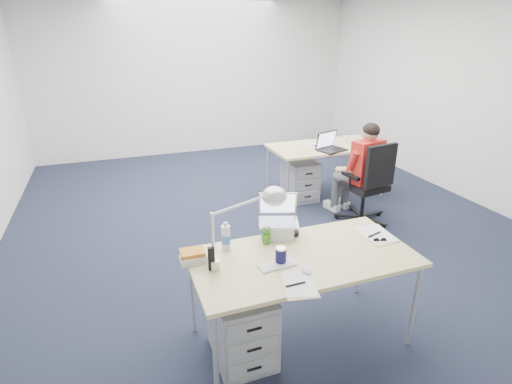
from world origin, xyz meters
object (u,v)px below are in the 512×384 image
bear_figurine (266,235)px  desk_lamp (237,227)px  cordless_phone (211,259)px  drawer_pedestal_near (242,325)px  wireless_keyboard (277,265)px  office_chair (365,200)px  can_koozie (281,255)px  water_bottle (226,236)px  dark_laptop (333,141)px  desk_far (327,149)px  drawer_pedestal_far (300,180)px  seated_person (358,171)px  far_cup (345,139)px  sunglasses (380,241)px  book_stack (193,256)px  desk_near (303,261)px  silver_laptop (279,217)px  headphones (284,233)px  computer_mouse (306,270)px

bear_figurine → desk_lamp: (-0.29, -0.19, 0.21)m
bear_figurine → cordless_phone: 0.52m
drawer_pedestal_near → wireless_keyboard: wireless_keyboard is taller
office_chair → can_koozie: bearing=-146.7°
can_koozie → cordless_phone: 0.48m
water_bottle → dark_laptop: (2.07, 2.03, 0.02)m
desk_far → drawer_pedestal_far: 0.58m
seated_person → desk_lamp: (-2.09, -1.69, 0.39)m
office_chair → far_cup: office_chair is taller
office_chair → wireless_keyboard: bearing=-146.8°
wireless_keyboard → dark_laptop: bearing=49.3°
cordless_phone → sunglasses: bearing=7.5°
drawer_pedestal_near → book_stack: (-0.27, 0.23, 0.50)m
office_chair → cordless_phone: office_chair is taller
seated_person → desk_lamp: size_ratio=2.21×
cordless_phone → far_cup: bearing=55.0°
office_chair → sunglasses: bearing=-130.3°
desk_near → silver_laptop: (-0.05, 0.34, 0.21)m
wireless_keyboard → dark_laptop: size_ratio=0.71×
silver_laptop → wireless_keyboard: 0.46m
headphones → bear_figurine: size_ratio=1.70×
wireless_keyboard → desk_lamp: 0.39m
sunglasses → desk_lamp: (-1.11, 0.08, 0.27)m
desk_near → drawer_pedestal_near: (-0.48, -0.03, -0.41)m
office_chair → drawer_pedestal_far: bearing=105.6°
water_bottle → bear_figurine: 0.31m
office_chair → book_stack: 2.82m
bear_figurine → desk_lamp: 0.40m
desk_far → seated_person: seated_person is taller
sunglasses → can_koozie: bearing=-161.2°
desk_near → office_chair: 2.32m
desk_far → computer_mouse: 3.25m
desk_near → cordless_phone: cordless_phone is taller
office_chair → computer_mouse: bearing=-142.1°
headphones → far_cup: size_ratio=2.54×
far_cup → office_chair: bearing=-107.0°
drawer_pedestal_near → book_stack: bearing=140.6°
desk_far → drawer_pedestal_near: (-2.12, -2.59, -0.41)m
silver_laptop → bear_figurine: size_ratio=2.26×
bear_figurine → computer_mouse: bearing=-53.1°
water_bottle → office_chair: bearing=31.3°
headphones → desk_far: bearing=68.6°
office_chair → headphones: (-1.66, -1.26, 0.46)m
book_stack → water_bottle: bearing=17.6°
book_stack → sunglasses: book_stack is taller
desk_far → drawer_pedestal_far: desk_far is taller
book_stack → desk_lamp: desk_lamp is taller
cordless_phone → desk_lamp: desk_lamp is taller
computer_mouse → book_stack: size_ratio=0.54×
water_bottle → desk_lamp: size_ratio=0.39×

